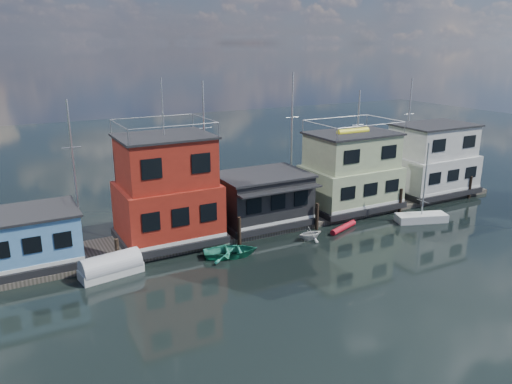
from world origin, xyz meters
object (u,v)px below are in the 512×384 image
houseboat_green (351,172)px  dinghy_white (310,233)px  day_sailer (421,217)px  houseboat_blue (30,238)px  houseboat_white (432,160)px  dinghy_teal (231,251)px  red_kayak (343,228)px  houseboat_red (167,191)px  houseboat_dark (262,198)px  tarp_runabout (111,267)px

houseboat_green → dinghy_white: bearing=-148.5°
houseboat_green → day_sailer: bearing=-58.3°
day_sailer → dinghy_white: bearing=-166.5°
houseboat_blue → houseboat_white: bearing=0.0°
houseboat_blue → dinghy_teal: bearing=-19.3°
houseboat_blue → dinghy_teal: 13.41m
red_kayak → day_sailer: bearing=-32.5°
dinghy_teal → dinghy_white: 6.71m
houseboat_red → houseboat_dark: (8.00, -0.02, -1.69)m
houseboat_green → houseboat_blue: bearing=-180.0°
houseboat_blue → red_kayak: size_ratio=2.01×
houseboat_dark → red_kayak: bearing=-37.2°
houseboat_dark → red_kayak: 6.97m
houseboat_white → red_kayak: houseboat_white is taller
houseboat_red → houseboat_green: (17.00, 0.00, -0.55)m
houseboat_blue → houseboat_green: size_ratio=0.76×
houseboat_white → red_kayak: 14.68m
dinghy_teal → tarp_runabout: bearing=99.3°
houseboat_green → tarp_runabout: (-22.12, -3.45, -2.95)m
houseboat_dark → red_kayak: (5.27, -4.01, -2.18)m
houseboat_white → day_sailer: bearing=-140.4°
houseboat_dark → houseboat_green: (9.00, 0.02, 1.13)m
houseboat_dark → red_kayak: size_ratio=2.32×
day_sailer → dinghy_teal: size_ratio=1.74×
houseboat_blue → day_sailer: (29.88, -5.48, -1.80)m
dinghy_white → dinghy_teal: bearing=91.4°
houseboat_blue → tarp_runabout: 5.80m
houseboat_white → day_sailer: houseboat_white is taller
houseboat_blue → day_sailer: size_ratio=0.95×
houseboat_red → houseboat_dark: size_ratio=1.60×
houseboat_dark → tarp_runabout: (-13.12, -3.43, -1.82)m
red_kayak → houseboat_green: bearing=26.2°
houseboat_dark → dinghy_white: houseboat_dark is taller
red_kayak → tarp_runabout: bearing=157.2°
houseboat_green → dinghy_white: houseboat_green is taller
houseboat_blue → houseboat_white: houseboat_white is taller
dinghy_teal → dinghy_white: dinghy_white is taller
houseboat_dark → dinghy_white: size_ratio=3.69×
houseboat_blue → tarp_runabout: houseboat_blue is taller
houseboat_green → day_sailer: (3.38, -5.48, -3.14)m
dinghy_teal → tarp_runabout: size_ratio=0.93×
houseboat_red → dinghy_teal: bearing=-55.3°
houseboat_blue → tarp_runabout: size_ratio=1.54×
houseboat_green → dinghy_teal: size_ratio=2.17×
houseboat_green → dinghy_teal: houseboat_green is taller
houseboat_dark → day_sailer: bearing=-23.8°
houseboat_blue → dinghy_teal: houseboat_blue is taller
houseboat_dark → day_sailer: day_sailer is taller
dinghy_teal → tarp_runabout: tarp_runabout is taller
houseboat_red → houseboat_white: (27.00, 0.00, -0.57)m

